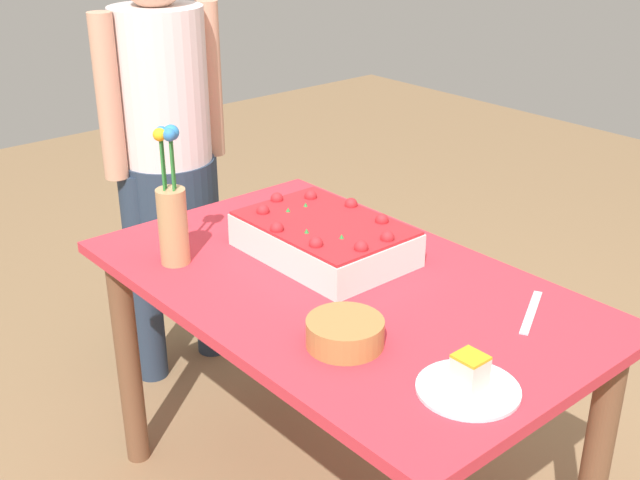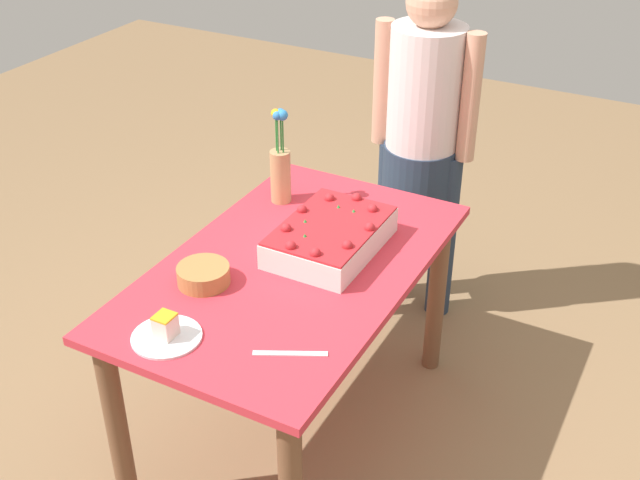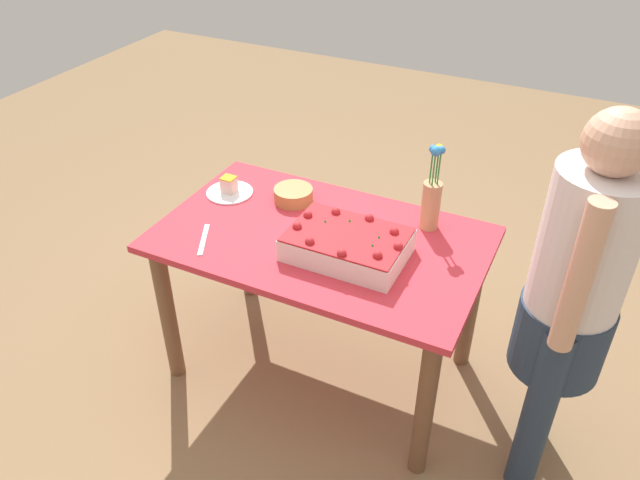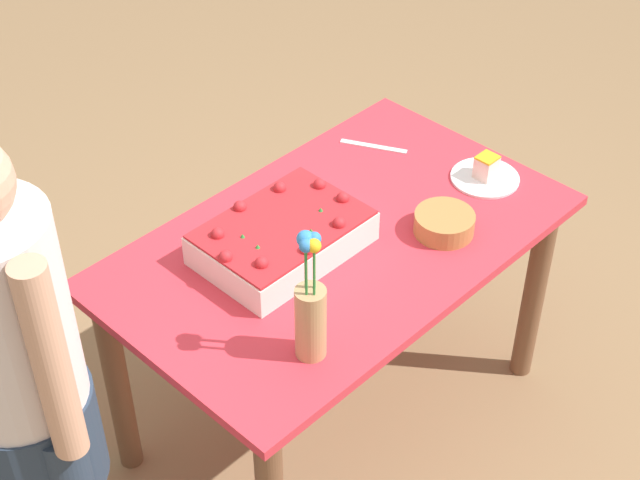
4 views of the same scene
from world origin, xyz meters
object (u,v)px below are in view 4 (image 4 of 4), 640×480
object	(u,v)px
flower_vase	(310,312)
person_standing	(18,379)
fruit_bowl	(444,223)
sheet_cake	(282,237)
serving_plate_with_slice	(486,173)
cake_knife	(374,146)

from	to	relation	value
flower_vase	person_standing	distance (m)	0.68
fruit_bowl	person_standing	bearing A→B (deg)	-12.85
sheet_cake	fruit_bowl	world-z (taller)	sheet_cake
flower_vase	fruit_bowl	distance (m)	0.61
sheet_cake	flower_vase	distance (m)	0.40
flower_vase	person_standing	size ratio (longest dim) A/B	0.25
serving_plate_with_slice	flower_vase	world-z (taller)	flower_vase
sheet_cake	cake_knife	distance (m)	0.58
serving_plate_with_slice	flower_vase	size ratio (longest dim) A/B	0.56
person_standing	sheet_cake	bearing A→B (deg)	-0.44
sheet_cake	flower_vase	xyz separation A→B (m)	(0.22, 0.32, 0.08)
cake_knife	flower_vase	bearing A→B (deg)	-84.84
sheet_cake	person_standing	distance (m)	0.81
flower_vase	cake_knife	bearing A→B (deg)	-147.95
serving_plate_with_slice	person_standing	world-z (taller)	person_standing
sheet_cake	fruit_bowl	bearing A→B (deg)	144.76
serving_plate_with_slice	flower_vase	xyz separation A→B (m)	(0.88, 0.13, 0.11)
fruit_bowl	person_standing	xyz separation A→B (m)	(1.18, -0.27, 0.09)
flower_vase	serving_plate_with_slice	bearing A→B (deg)	-171.61
sheet_cake	serving_plate_with_slice	size ratio (longest dim) A/B	2.16
flower_vase	sheet_cake	bearing A→B (deg)	-124.19
cake_knife	person_standing	bearing A→B (deg)	-110.46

